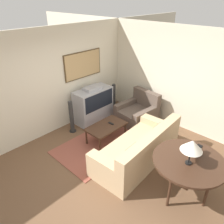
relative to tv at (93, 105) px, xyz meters
name	(u,v)px	position (x,y,z in m)	size (l,w,h in m)	color
ground_plane	(108,167)	(-1.17, -1.73, -0.50)	(12.00, 12.00, 0.00)	brown
wall_back	(47,84)	(-1.15, 0.40, 0.85)	(12.00, 0.10, 2.70)	beige
wall_right	(177,78)	(1.46, -1.73, 0.85)	(0.06, 12.00, 2.70)	beige
area_rug	(104,142)	(-0.59, -1.03, -0.50)	(2.45, 1.40, 0.01)	brown
tv	(93,105)	(0.00, 0.00, 0.00)	(1.13, 0.53, 1.07)	#9E9EA3
couch	(139,150)	(-0.55, -2.08, -0.20)	(2.21, 1.07, 0.86)	tan
armchair	(138,113)	(0.82, -0.99, -0.23)	(1.07, 1.00, 0.87)	brown
coffee_table	(106,127)	(-0.48, -1.01, -0.10)	(1.01, 0.58, 0.44)	#3D2619
console_table	(189,163)	(-0.69, -3.25, 0.24)	(1.26, 1.26, 0.81)	#3D2619
table_lamp	(192,146)	(-0.78, -3.27, 0.68)	(0.36, 0.36, 0.47)	black
mantel_clock	(198,151)	(-0.45, -3.27, 0.39)	(0.17, 0.10, 0.17)	black
remote	(111,123)	(-0.33, -1.03, -0.05)	(0.05, 0.16, 0.02)	black
speaker_tower_left	(72,118)	(-0.82, -0.04, -0.08)	(0.19, 0.19, 0.91)	black
speaker_tower_right	(114,99)	(0.82, -0.04, -0.08)	(0.19, 0.19, 0.91)	black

